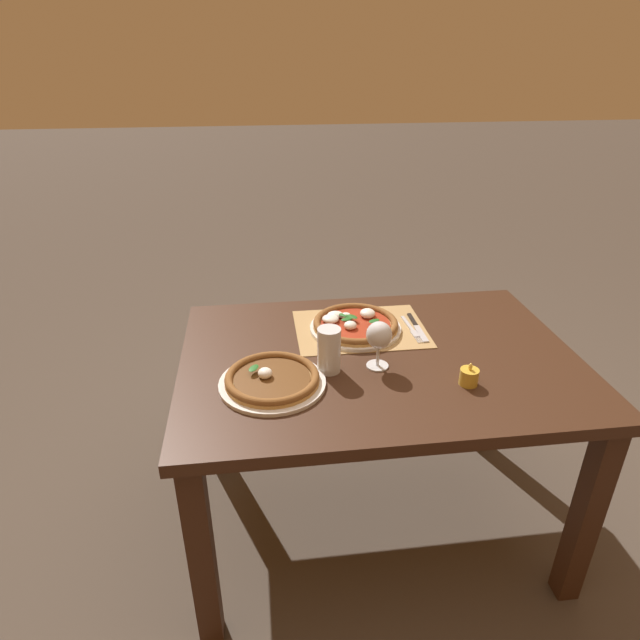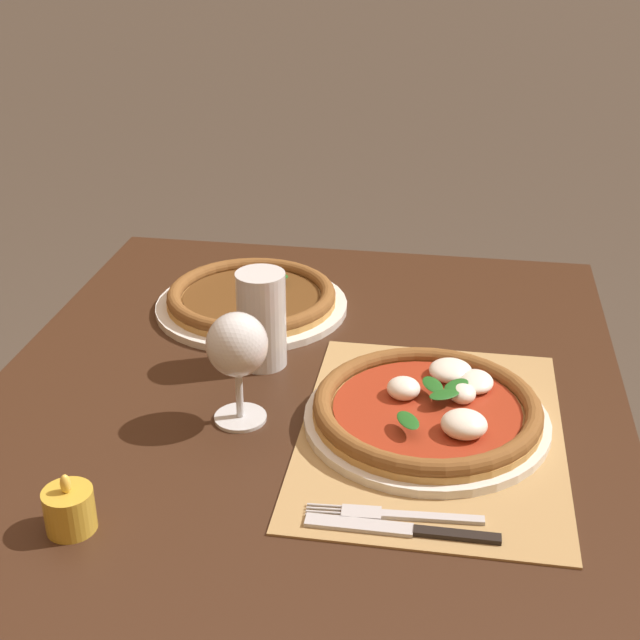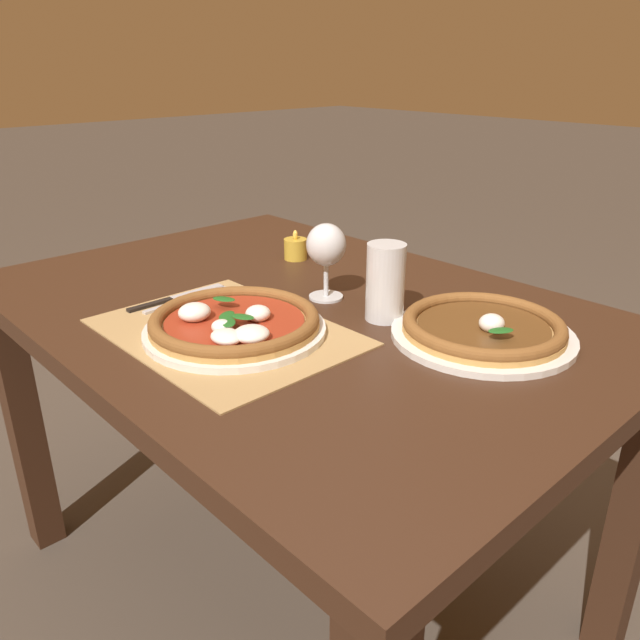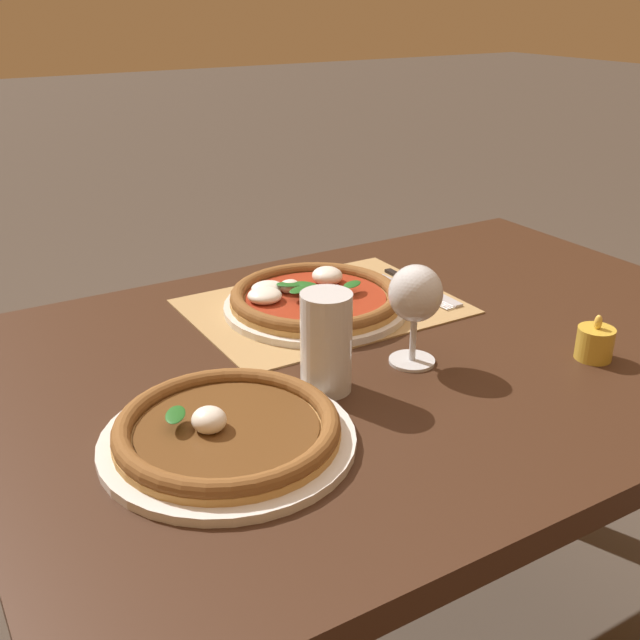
% 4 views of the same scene
% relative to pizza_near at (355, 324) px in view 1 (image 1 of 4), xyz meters
% --- Properties ---
extents(ground_plane, '(24.00, 24.00, 0.00)m').
position_rel_pizza_near_xyz_m(ground_plane, '(-0.05, 0.18, -0.76)').
color(ground_plane, '#473D33').
extents(dining_table, '(1.28, 0.89, 0.74)m').
position_rel_pizza_near_xyz_m(dining_table, '(-0.05, 0.18, -0.13)').
color(dining_table, '#382114').
rests_on(dining_table, ground).
extents(paper_placemat, '(0.46, 0.34, 0.00)m').
position_rel_pizza_near_xyz_m(paper_placemat, '(-0.02, -0.01, -0.02)').
color(paper_placemat, '#A88451').
rests_on(paper_placemat, dining_table).
extents(pizza_near, '(0.32, 0.32, 0.05)m').
position_rel_pizza_near_xyz_m(pizza_near, '(0.00, 0.00, 0.00)').
color(pizza_near, silver).
rests_on(pizza_near, paper_placemat).
extents(pizza_far, '(0.32, 0.32, 0.05)m').
position_rel_pizza_near_xyz_m(pizza_far, '(0.31, 0.31, -0.00)').
color(pizza_far, silver).
rests_on(pizza_far, dining_table).
extents(wine_glass, '(0.08, 0.08, 0.16)m').
position_rel_pizza_near_xyz_m(wine_glass, '(-0.03, 0.25, 0.08)').
color(wine_glass, silver).
rests_on(wine_glass, dining_table).
extents(pint_glass, '(0.07, 0.07, 0.15)m').
position_rel_pizza_near_xyz_m(pint_glass, '(0.13, 0.25, 0.05)').
color(pint_glass, silver).
rests_on(pint_glass, dining_table).
extents(fork, '(0.03, 0.20, 0.00)m').
position_rel_pizza_near_xyz_m(fork, '(-0.20, 0.03, -0.02)').
color(fork, '#B7B7BC').
rests_on(fork, paper_placemat).
extents(knife, '(0.02, 0.22, 0.01)m').
position_rel_pizza_near_xyz_m(knife, '(-0.22, 0.02, -0.02)').
color(knife, black).
rests_on(knife, paper_placemat).
extents(votive_candle, '(0.06, 0.06, 0.07)m').
position_rel_pizza_near_xyz_m(votive_candle, '(-0.27, 0.38, 0.00)').
color(votive_candle, gold).
rests_on(votive_candle, dining_table).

